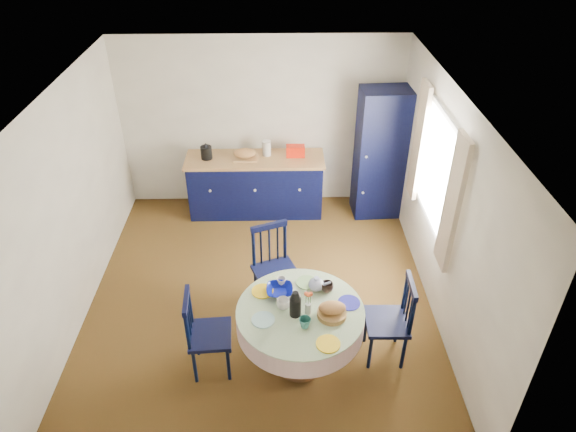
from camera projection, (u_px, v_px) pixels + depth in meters
The scene contains 17 objects.
floor at pixel (261, 297), 6.15m from camera, with size 4.50×4.50×0.00m, color black.
ceiling at pixel (252, 97), 4.75m from camera, with size 4.50×4.50×0.00m, color white.
wall_back at pixel (262, 123), 7.32m from camera, with size 4.00×0.02×2.50m, color white.
wall_left at pixel (68, 212), 5.42m from camera, with size 0.02×4.50×2.50m, color white.
wall_right at pixel (444, 208), 5.49m from camera, with size 0.02×4.50×2.50m, color white.
window at pixel (436, 172), 5.58m from camera, with size 0.10×1.74×1.45m.
kitchen_counter at pixel (256, 184), 7.47m from camera, with size 1.96×0.61×1.12m.
pantry_cabinet at pixel (380, 154), 7.19m from camera, with size 0.69×0.51×1.89m.
dining_table at pixel (301, 319), 4.98m from camera, with size 1.24×1.24×1.03m.
chair_left at pixel (206, 333), 5.02m from camera, with size 0.44×0.46×0.96m.
chair_far at pixel (275, 268), 5.77m from camera, with size 0.59×0.58×1.04m.
chair_right at pixel (391, 320), 5.15m from camera, with size 0.43×0.45×0.99m.
mug_a at pixel (283, 304), 4.91m from camera, with size 0.13×0.13×0.10m, color silver.
mug_b at pixel (305, 323), 4.70m from camera, with size 0.11×0.11×0.10m, color #286860.
mug_c at pixel (327, 287), 5.11m from camera, with size 0.13×0.13×0.10m, color black.
mug_d at pixel (281, 282), 5.19m from camera, with size 0.09×0.09×0.09m, color silver.
cobalt_bowl at pixel (280, 291), 5.09m from camera, with size 0.27×0.27×0.07m, color #050D72.
Camera 1 is at (0.23, -4.56, 4.25)m, focal length 32.00 mm.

